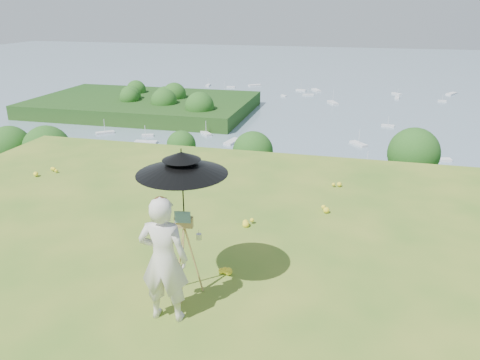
# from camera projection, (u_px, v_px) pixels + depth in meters

# --- Properties ---
(ground) EXTENTS (14.00, 14.00, 0.00)m
(ground) POSITION_uv_depth(u_px,v_px,m) (148.00, 268.00, 7.91)
(ground) COLOR #427621
(ground) RESTS_ON ground
(forest_slope) EXTENTS (140.00, 56.00, 22.00)m
(forest_slope) POSITION_uv_depth(u_px,v_px,m) (305.00, 336.00, 49.90)
(forest_slope) COLOR #0F3A12
(forest_slope) RESTS_ON bay_water
(shoreline_tier) EXTENTS (170.00, 28.00, 8.00)m
(shoreline_tier) POSITION_uv_depth(u_px,v_px,m) (328.00, 230.00, 88.67)
(shoreline_tier) COLOR #686353
(shoreline_tier) RESTS_ON bay_water
(bay_water) EXTENTS (700.00, 700.00, 0.00)m
(bay_water) POSITION_uv_depth(u_px,v_px,m) (352.00, 84.00, 237.72)
(bay_water) COLOR gray
(bay_water) RESTS_ON ground
(peninsula) EXTENTS (90.00, 60.00, 12.00)m
(peninsula) POSITION_uv_depth(u_px,v_px,m) (143.00, 98.00, 175.89)
(peninsula) COLOR #0F3A12
(peninsula) RESTS_ON bay_water
(slope_trees) EXTENTS (110.00, 50.00, 6.00)m
(slope_trees) POSITION_uv_depth(u_px,v_px,m) (312.00, 217.00, 44.96)
(slope_trees) COLOR #1A5319
(slope_trees) RESTS_ON forest_slope
(harbor_town) EXTENTS (110.00, 22.00, 5.00)m
(harbor_town) POSITION_uv_depth(u_px,v_px,m) (330.00, 199.00, 86.38)
(harbor_town) COLOR beige
(harbor_town) RESTS_ON shoreline_tier
(moored_boats) EXTENTS (140.00, 140.00, 0.70)m
(moored_boats) POSITION_uv_depth(u_px,v_px,m) (311.00, 116.00, 168.74)
(moored_boats) COLOR silver
(moored_boats) RESTS_ON bay_water
(wildflowers) EXTENTS (10.00, 10.50, 0.12)m
(wildflowers) POSITION_uv_depth(u_px,v_px,m) (154.00, 257.00, 8.11)
(wildflowers) COLOR yellow
(wildflowers) RESTS_ON ground
(painter) EXTENTS (0.71, 0.50, 1.86)m
(painter) POSITION_uv_depth(u_px,v_px,m) (164.00, 260.00, 6.34)
(painter) COLOR beige
(painter) RESTS_ON ground
(field_easel) EXTENTS (0.61, 0.61, 1.41)m
(field_easel) POSITION_uv_depth(u_px,v_px,m) (185.00, 253.00, 6.95)
(field_easel) COLOR olive
(field_easel) RESTS_ON ground
(sun_umbrella) EXTENTS (1.30, 1.30, 1.16)m
(sun_umbrella) POSITION_uv_depth(u_px,v_px,m) (183.00, 188.00, 6.61)
(sun_umbrella) COLOR black
(sun_umbrella) RESTS_ON field_easel
(painter_cap) EXTENTS (0.22, 0.26, 0.10)m
(painter_cap) POSITION_uv_depth(u_px,v_px,m) (160.00, 200.00, 6.03)
(painter_cap) COLOR #D67582
(painter_cap) RESTS_ON painter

